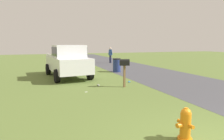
{
  "coord_description": "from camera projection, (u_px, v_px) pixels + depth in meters",
  "views": [
    {
      "loc": [
        -2.55,
        3.51,
        2.2
      ],
      "look_at": [
        4.3,
        0.98,
        1.2
      ],
      "focal_mm": 31.58,
      "sensor_mm": 36.0,
      "label": 1
    }
  ],
  "objects": [
    {
      "name": "pickup_truck",
      "position": [
        68.0,
        60.0,
        12.67
      ],
      "size": [
        5.06,
        2.63,
        2.09
      ],
      "rotation": [
        0.0,
        0.0,
        3.25
      ],
      "color": "silver",
      "rests_on": "ground"
    },
    {
      "name": "litter_wrapper_midfield_a",
      "position": [
        86.0,
        92.0,
        8.95
      ],
      "size": [
        0.1,
        0.13,
        0.01
      ],
      "primitive_type": "cube",
      "rotation": [
        0.0,
        0.0,
        4.58
      ],
      "color": "silver",
      "rests_on": "ground"
    },
    {
      "name": "trash_bin",
      "position": [
        117.0,
        65.0,
        15.16
      ],
      "size": [
        0.62,
        0.62,
        1.05
      ],
      "color": "navy",
      "rests_on": "ground"
    },
    {
      "name": "litter_can_far_scatter",
      "position": [
        98.0,
        85.0,
        10.29
      ],
      "size": [
        0.14,
        0.11,
        0.07
      ],
      "primitive_type": "cylinder",
      "rotation": [
        0.0,
        1.57,
        0.37
      ],
      "color": "silver",
      "rests_on": "ground"
    },
    {
      "name": "fire_hydrant",
      "position": [
        185.0,
        125.0,
        4.46
      ],
      "size": [
        0.46,
        0.42,
        0.76
      ],
      "rotation": [
        0.0,
        0.0,
        1.67
      ],
      "color": "orange",
      "rests_on": "ground"
    },
    {
      "name": "litter_can_midfield_b",
      "position": [
        129.0,
        82.0,
        11.15
      ],
      "size": [
        0.08,
        0.13,
        0.07
      ],
      "primitive_type": "cylinder",
      "rotation": [
        0.0,
        1.57,
        4.85
      ],
      "color": "blue",
      "rests_on": "ground"
    },
    {
      "name": "mailbox",
      "position": [
        124.0,
        65.0,
        9.82
      ],
      "size": [
        0.31,
        0.52,
        1.42
      ],
      "rotation": [
        0.0,
        0.0,
        -0.24
      ],
      "color": "brown",
      "rests_on": "ground"
    },
    {
      "name": "pedestrian",
      "position": [
        110.0,
        54.0,
        22.03
      ],
      "size": [
        0.43,
        0.39,
        1.74
      ],
      "rotation": [
        0.0,
        0.0,
        5.27
      ],
      "color": "#2D3351",
      "rests_on": "ground"
    },
    {
      "name": "road_asphalt",
      "position": [
        189.0,
        83.0,
        10.89
      ],
      "size": [
        60.0,
        5.1,
        0.01
      ],
      "primitive_type": "cube",
      "color": "#47474C",
      "rests_on": "ground"
    }
  ]
}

